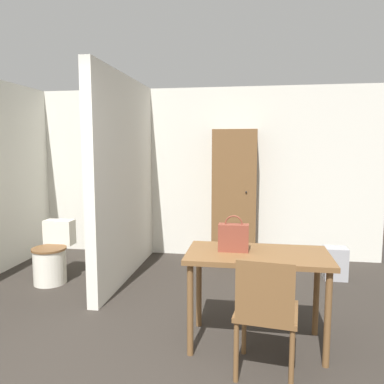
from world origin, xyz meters
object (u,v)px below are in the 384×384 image
object	(u,v)px
toilet	(52,257)
wooden_cabinet	(234,197)
space_heater	(335,263)
handbag	(233,237)
wooden_chair	(266,310)
dining_table	(257,265)

from	to	relation	value
toilet	wooden_cabinet	size ratio (longest dim) A/B	0.39
toilet	space_heater	xyz separation A→B (m)	(3.44, 0.63, -0.10)
handbag	wooden_cabinet	world-z (taller)	wooden_cabinet
toilet	wooden_chair	bearing A→B (deg)	-31.68
toilet	handbag	distance (m)	2.57
wooden_chair	space_heater	size ratio (longest dim) A/B	2.22
dining_table	handbag	world-z (taller)	handbag
dining_table	space_heater	size ratio (longest dim) A/B	2.87
dining_table	toilet	xyz separation A→B (m)	(-2.45, 1.10, -0.38)
wooden_cabinet	toilet	bearing A→B (deg)	-151.26
space_heater	handbag	bearing A→B (deg)	-124.69
space_heater	toilet	bearing A→B (deg)	-169.59
wooden_chair	wooden_cabinet	bearing A→B (deg)	104.70
wooden_cabinet	handbag	bearing A→B (deg)	-87.58
wooden_cabinet	space_heater	bearing A→B (deg)	-23.09
dining_table	space_heater	world-z (taller)	dining_table
handbag	wooden_cabinet	size ratio (longest dim) A/B	0.16
wooden_cabinet	space_heater	world-z (taller)	wooden_cabinet
wooden_chair	handbag	world-z (taller)	handbag
dining_table	wooden_cabinet	world-z (taller)	wooden_cabinet
toilet	wooden_cabinet	xyz separation A→B (m)	(2.15, 1.18, 0.64)
handbag	wooden_chair	bearing A→B (deg)	-60.85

